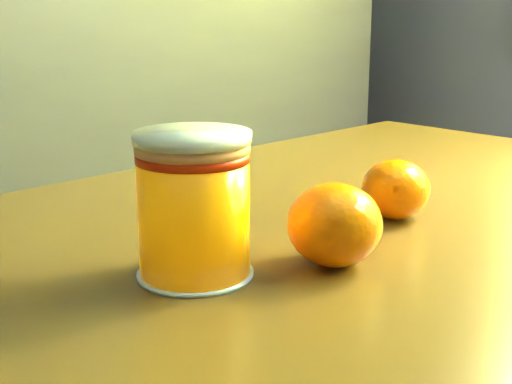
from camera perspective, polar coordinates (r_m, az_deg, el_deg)
table at (r=0.70m, az=9.58°, el=-8.68°), size 1.01×0.80×0.68m
juice_glass at (r=0.50m, az=-4.99°, el=-1.16°), size 0.08×0.08×0.10m
orange_front at (r=0.53m, az=6.31°, el=-2.61°), size 0.09×0.09×0.06m
orange_back at (r=0.66m, az=11.10°, el=0.22°), size 0.07×0.07×0.05m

